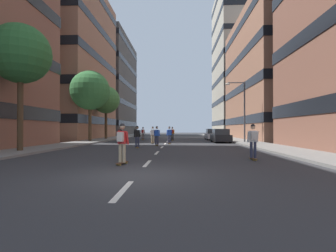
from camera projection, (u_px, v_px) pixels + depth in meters
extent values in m
plane|color=#333335|center=(167.00, 141.00, 31.56)|extent=(139.01, 139.01, 0.00)
cube|color=gray|center=(103.00, 140.00, 34.82)|extent=(3.09, 63.71, 0.14)
cube|color=gray|center=(235.00, 140.00, 34.09)|extent=(3.09, 63.71, 0.14)
cube|color=silver|center=(123.00, 190.00, 6.41)|extent=(0.16, 2.20, 0.01)
cube|color=silver|center=(147.00, 163.00, 11.41)|extent=(0.16, 2.20, 0.01)
cube|color=silver|center=(157.00, 153.00, 16.41)|extent=(0.16, 2.20, 0.01)
cube|color=silver|center=(162.00, 147.00, 21.40)|extent=(0.16, 2.20, 0.01)
cube|color=silver|center=(165.00, 144.00, 26.40)|extent=(0.16, 2.20, 0.01)
cube|color=silver|center=(167.00, 141.00, 31.39)|extent=(0.16, 2.20, 0.01)
cube|color=silver|center=(169.00, 140.00, 36.39)|extent=(0.16, 2.20, 0.01)
cube|color=silver|center=(170.00, 138.00, 41.38)|extent=(0.16, 2.20, 0.01)
cube|color=silver|center=(171.00, 137.00, 46.38)|extent=(0.16, 2.20, 0.01)
cube|color=silver|center=(172.00, 136.00, 51.37)|extent=(0.16, 2.20, 0.01)
cube|color=silver|center=(172.00, 136.00, 56.37)|extent=(0.16, 2.20, 0.01)
cube|color=#9E6B51|center=(57.00, 64.00, 39.34)|extent=(13.80, 18.17, 22.93)
cube|color=black|center=(56.00, 121.00, 39.24)|extent=(13.92, 18.29, 1.10)
cube|color=black|center=(57.00, 91.00, 39.29)|extent=(13.92, 18.29, 1.10)
cube|color=black|center=(57.00, 61.00, 39.34)|extent=(13.92, 18.29, 1.10)
cube|color=black|center=(57.00, 31.00, 39.39)|extent=(13.92, 18.29, 1.10)
cube|color=black|center=(57.00, 1.00, 39.44)|extent=(13.92, 18.29, 1.10)
cube|color=#4C4744|center=(101.00, 88.00, 61.42)|extent=(13.80, 21.45, 22.70)
cube|color=black|center=(100.00, 124.00, 61.33)|extent=(13.92, 21.57, 1.10)
cube|color=black|center=(100.00, 105.00, 61.38)|extent=(13.92, 21.57, 1.10)
cube|color=black|center=(101.00, 86.00, 61.43)|extent=(13.92, 21.57, 1.10)
cube|color=black|center=(101.00, 67.00, 61.47)|extent=(13.92, 21.57, 1.10)
cube|color=black|center=(101.00, 48.00, 61.52)|extent=(13.92, 21.57, 1.10)
cube|color=#9E6B51|center=(286.00, 77.00, 37.88)|extent=(13.80, 22.08, 18.38)
cube|color=black|center=(287.00, 120.00, 37.81)|extent=(13.92, 22.20, 1.10)
cube|color=black|center=(286.00, 89.00, 37.86)|extent=(13.92, 22.20, 1.10)
cube|color=black|center=(286.00, 58.00, 37.91)|extent=(13.92, 22.20, 1.10)
cube|color=black|center=(286.00, 27.00, 37.96)|extent=(13.92, 22.20, 1.10)
cube|color=#B2A893|center=(247.00, 64.00, 60.05)|extent=(13.80, 18.27, 33.47)
cube|color=black|center=(247.00, 123.00, 59.90)|extent=(13.92, 18.39, 1.10)
cube|color=black|center=(247.00, 103.00, 59.95)|extent=(13.92, 18.39, 1.10)
cube|color=black|center=(247.00, 82.00, 60.00)|extent=(13.92, 18.39, 1.10)
cube|color=black|center=(247.00, 62.00, 60.05)|extent=(13.92, 18.39, 1.10)
cube|color=black|center=(247.00, 41.00, 60.10)|extent=(13.92, 18.39, 1.10)
cube|color=black|center=(246.00, 21.00, 60.15)|extent=(13.92, 18.39, 1.10)
cube|color=black|center=(246.00, 1.00, 60.20)|extent=(13.92, 18.39, 1.10)
cube|color=silver|center=(212.00, 136.00, 35.71)|extent=(1.80, 4.40, 0.70)
cube|color=#2D3338|center=(213.00, 131.00, 35.57)|extent=(1.60, 2.10, 0.64)
cylinder|color=black|center=(206.00, 137.00, 37.19)|extent=(0.22, 0.64, 0.64)
cylinder|color=black|center=(217.00, 137.00, 37.12)|extent=(0.22, 0.64, 0.64)
cylinder|color=black|center=(208.00, 138.00, 34.29)|extent=(0.22, 0.64, 0.64)
cylinder|color=black|center=(220.00, 138.00, 34.23)|extent=(0.22, 0.64, 0.64)
cube|color=black|center=(221.00, 138.00, 28.81)|extent=(1.80, 4.40, 0.70)
cube|color=#2D3338|center=(221.00, 132.00, 28.67)|extent=(1.60, 2.10, 0.64)
cylinder|color=black|center=(212.00, 139.00, 30.29)|extent=(0.22, 0.64, 0.64)
cylinder|color=black|center=(225.00, 139.00, 30.22)|extent=(0.22, 0.64, 0.64)
cylinder|color=black|center=(215.00, 140.00, 27.39)|extent=(0.22, 0.64, 0.64)
cylinder|color=black|center=(230.00, 140.00, 27.33)|extent=(0.22, 0.64, 0.64)
cylinder|color=#4C3823|center=(90.00, 122.00, 29.60)|extent=(0.36, 0.36, 4.25)
sphere|color=#387A3D|center=(90.00, 90.00, 29.64)|extent=(4.51, 4.51, 4.51)
cylinder|color=#4C3823|center=(20.00, 112.00, 16.58)|extent=(0.36, 0.36, 4.92)
sphere|color=#2D6B33|center=(21.00, 54.00, 16.62)|extent=(3.82, 3.82, 3.82)
cylinder|color=#4C3823|center=(106.00, 124.00, 36.11)|extent=(0.36, 0.36, 4.13)
sphere|color=#478442|center=(106.00, 100.00, 36.15)|extent=(3.85, 3.85, 3.85)
cylinder|color=#3F3F44|center=(245.00, 112.00, 27.80)|extent=(0.16, 0.16, 6.50)
cylinder|color=#3F3F44|center=(236.00, 83.00, 27.87)|extent=(1.80, 0.10, 0.10)
ellipsoid|color=silver|center=(228.00, 84.00, 27.91)|extent=(0.50, 0.30, 0.24)
cube|color=brown|center=(172.00, 140.00, 33.84)|extent=(0.30, 0.92, 0.02)
cylinder|color=#D8BF4C|center=(172.00, 140.00, 34.16)|extent=(0.19, 0.09, 0.07)
cylinder|color=#D8BF4C|center=(173.00, 140.00, 33.52)|extent=(0.19, 0.09, 0.07)
cylinder|color=black|center=(172.00, 137.00, 33.84)|extent=(0.15, 0.15, 0.80)
cylinder|color=black|center=(173.00, 137.00, 33.85)|extent=(0.15, 0.15, 0.80)
cube|color=orange|center=(172.00, 132.00, 33.85)|extent=(0.34, 0.23, 0.55)
cylinder|color=orange|center=(171.00, 132.00, 33.88)|extent=(0.11, 0.24, 0.55)
cylinder|color=orange|center=(174.00, 132.00, 33.92)|extent=(0.11, 0.24, 0.55)
sphere|color=beige|center=(172.00, 128.00, 33.88)|extent=(0.22, 0.22, 0.22)
sphere|color=black|center=(172.00, 128.00, 33.88)|extent=(0.21, 0.21, 0.21)
cube|color=#A52626|center=(173.00, 131.00, 33.67)|extent=(0.28, 0.19, 0.40)
cube|color=brown|center=(253.00, 158.00, 12.69)|extent=(0.24, 0.91, 0.02)
cylinder|color=#D8BF4C|center=(252.00, 158.00, 13.01)|extent=(0.18, 0.08, 0.07)
cylinder|color=#D8BF4C|center=(255.00, 160.00, 12.37)|extent=(0.18, 0.08, 0.07)
cylinder|color=#2D334C|center=(251.00, 150.00, 12.71)|extent=(0.15, 0.15, 0.80)
cylinder|color=#2D334C|center=(255.00, 150.00, 12.69)|extent=(0.15, 0.15, 0.80)
cube|color=white|center=(253.00, 136.00, 12.70)|extent=(0.33, 0.22, 0.55)
cylinder|color=white|center=(248.00, 137.00, 12.77)|extent=(0.10, 0.23, 0.55)
cylinder|color=white|center=(257.00, 137.00, 12.73)|extent=(0.10, 0.23, 0.55)
sphere|color=tan|center=(253.00, 127.00, 12.73)|extent=(0.22, 0.22, 0.22)
sphere|color=black|center=(253.00, 126.00, 12.73)|extent=(0.21, 0.21, 0.21)
cube|color=beige|center=(254.00, 136.00, 12.53)|extent=(0.27, 0.17, 0.40)
cube|color=brown|center=(157.00, 145.00, 23.43)|extent=(0.22, 0.90, 0.02)
cylinder|color=#D8BF4C|center=(157.00, 145.00, 23.75)|extent=(0.18, 0.07, 0.07)
cylinder|color=#D8BF4C|center=(157.00, 145.00, 23.11)|extent=(0.18, 0.07, 0.07)
cylinder|color=#2D334C|center=(156.00, 140.00, 23.44)|extent=(0.14, 0.14, 0.80)
cylinder|color=#2D334C|center=(158.00, 140.00, 23.44)|extent=(0.14, 0.14, 0.80)
cube|color=blue|center=(157.00, 133.00, 23.44)|extent=(0.32, 0.21, 0.55)
cylinder|color=blue|center=(155.00, 133.00, 23.50)|extent=(0.09, 0.23, 0.55)
cylinder|color=blue|center=(159.00, 133.00, 23.49)|extent=(0.09, 0.23, 0.55)
sphere|color=beige|center=(157.00, 128.00, 23.47)|extent=(0.22, 0.22, 0.22)
sphere|color=black|center=(157.00, 127.00, 23.47)|extent=(0.21, 0.21, 0.21)
cube|color=brown|center=(143.00, 139.00, 35.01)|extent=(0.38, 0.92, 0.02)
cylinder|color=#D8BF4C|center=(144.00, 140.00, 35.32)|extent=(0.19, 0.11, 0.07)
cylinder|color=#D8BF4C|center=(142.00, 140.00, 34.70)|extent=(0.19, 0.11, 0.07)
cylinder|color=#594C47|center=(142.00, 136.00, 35.03)|extent=(0.17, 0.17, 0.80)
cylinder|color=#594C47|center=(144.00, 136.00, 34.99)|extent=(0.17, 0.17, 0.80)
cube|color=white|center=(143.00, 131.00, 35.02)|extent=(0.35, 0.26, 0.55)
cylinder|color=white|center=(142.00, 132.00, 35.12)|extent=(0.13, 0.24, 0.55)
cylinder|color=white|center=(145.00, 132.00, 35.01)|extent=(0.13, 0.24, 0.55)
sphere|color=tan|center=(143.00, 128.00, 35.04)|extent=(0.22, 0.22, 0.22)
sphere|color=black|center=(143.00, 128.00, 35.04)|extent=(0.21, 0.21, 0.21)
cube|color=#A52626|center=(142.00, 131.00, 34.84)|extent=(0.29, 0.21, 0.40)
cube|color=brown|center=(169.00, 143.00, 26.03)|extent=(0.37, 0.92, 0.02)
cylinder|color=#D8BF4C|center=(169.00, 143.00, 26.34)|extent=(0.19, 0.10, 0.07)
cylinder|color=#D8BF4C|center=(170.00, 144.00, 25.71)|extent=(0.19, 0.10, 0.07)
cylinder|color=#2D334C|center=(168.00, 139.00, 26.02)|extent=(0.16, 0.16, 0.80)
cylinder|color=#2D334C|center=(170.00, 139.00, 26.05)|extent=(0.16, 0.16, 0.80)
cube|color=blue|center=(169.00, 132.00, 26.04)|extent=(0.35, 0.26, 0.55)
cylinder|color=blue|center=(167.00, 133.00, 26.05)|extent=(0.13, 0.24, 0.55)
cylinder|color=blue|center=(171.00, 133.00, 26.12)|extent=(0.13, 0.24, 0.55)
sphere|color=beige|center=(169.00, 128.00, 26.06)|extent=(0.22, 0.22, 0.22)
sphere|color=black|center=(169.00, 127.00, 26.06)|extent=(0.21, 0.21, 0.21)
cube|color=brown|center=(137.00, 147.00, 20.60)|extent=(0.39, 0.92, 0.02)
cylinder|color=#D8BF4C|center=(137.00, 147.00, 20.91)|extent=(0.19, 0.11, 0.07)
cylinder|color=#D8BF4C|center=(138.00, 148.00, 20.28)|extent=(0.19, 0.11, 0.07)
cylinder|color=#2D334C|center=(136.00, 142.00, 20.58)|extent=(0.17, 0.17, 0.80)
cylinder|color=#2D334C|center=(138.00, 142.00, 20.62)|extent=(0.17, 0.17, 0.80)
cube|color=black|center=(137.00, 133.00, 20.61)|extent=(0.36, 0.26, 0.55)
cylinder|color=black|center=(134.00, 134.00, 20.62)|extent=(0.14, 0.24, 0.55)
cylinder|color=black|center=(140.00, 134.00, 20.69)|extent=(0.14, 0.24, 0.55)
sphere|color=#997051|center=(137.00, 128.00, 20.63)|extent=(0.22, 0.22, 0.22)
sphere|color=black|center=(137.00, 127.00, 20.63)|extent=(0.21, 0.21, 0.21)
cube|color=brown|center=(122.00, 163.00, 11.06)|extent=(0.39, 0.92, 0.02)
cylinder|color=#D8BF4C|center=(125.00, 163.00, 11.37)|extent=(0.19, 0.11, 0.07)
cylinder|color=#D8BF4C|center=(119.00, 165.00, 10.75)|extent=(0.19, 0.11, 0.07)
cylinder|color=tan|center=(120.00, 153.00, 11.09)|extent=(0.17, 0.17, 0.80)
cylinder|color=tan|center=(124.00, 153.00, 11.04)|extent=(0.17, 0.17, 0.80)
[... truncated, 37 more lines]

